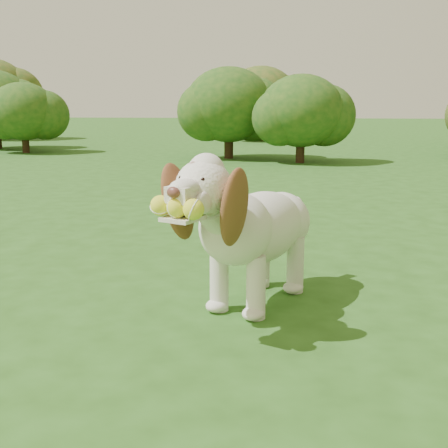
# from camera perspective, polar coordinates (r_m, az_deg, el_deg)

# --- Properties ---
(ground) EXTENTS (80.00, 80.00, 0.00)m
(ground) POSITION_cam_1_polar(r_m,az_deg,el_deg) (3.15, -4.22, -6.68)
(ground) COLOR #244B15
(ground) RESTS_ON ground
(dog) EXTENTS (0.75, 1.20, 0.81)m
(dog) POSITION_cam_1_polar(r_m,az_deg,el_deg) (2.78, 2.68, 0.02)
(dog) COLOR silver
(dog) RESTS_ON ground
(shrub_a) EXTENTS (1.42, 1.42, 1.47)m
(shrub_a) POSITION_cam_1_polar(r_m,az_deg,el_deg) (12.74, -19.71, 10.71)
(shrub_a) COLOR #382314
(shrub_a) RESTS_ON ground
(shrub_i) EXTENTS (1.98, 1.98, 2.05)m
(shrub_i) POSITION_cam_1_polar(r_m,az_deg,el_deg) (15.92, 3.77, 12.74)
(shrub_i) COLOR #382314
(shrub_i) RESTS_ON ground
(shrub_c) EXTENTS (1.48, 1.48, 1.53)m
(shrub_c) POSITION_cam_1_polar(r_m,az_deg,el_deg) (10.03, 7.86, 11.31)
(shrub_c) COLOR #382314
(shrub_c) RESTS_ON ground
(shrub_b) EXTENTS (1.65, 1.65, 1.70)m
(shrub_b) POSITION_cam_1_polar(r_m,az_deg,el_deg) (10.75, 0.49, 12.01)
(shrub_b) COLOR #382314
(shrub_b) RESTS_ON ground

